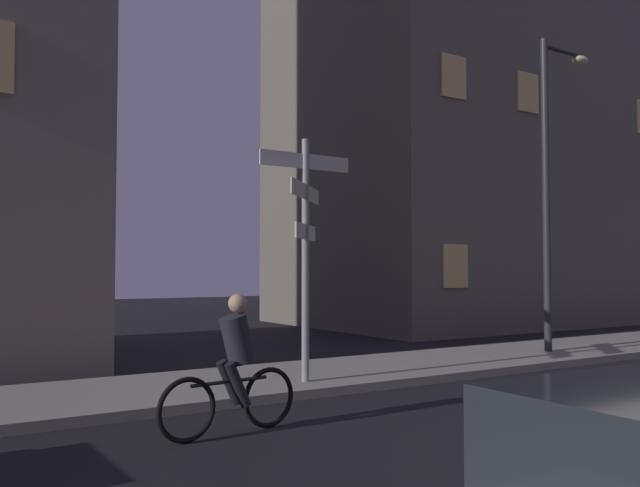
% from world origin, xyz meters
% --- Properties ---
extents(sidewalk_kerb, '(40.00, 2.77, 0.14)m').
position_xyz_m(sidewalk_kerb, '(0.00, 6.25, 0.07)').
color(sidewalk_kerb, gray).
rests_on(sidewalk_kerb, ground_plane).
extents(signpost, '(1.63, 1.27, 3.82)m').
position_xyz_m(signpost, '(-0.81, 5.51, 2.46)').
color(signpost, gray).
rests_on(signpost, sidewalk_kerb).
extents(street_lamp, '(1.56, 0.28, 6.82)m').
position_xyz_m(street_lamp, '(5.80, 6.01, 4.11)').
color(street_lamp, '#2D2D30').
rests_on(street_lamp, sidewalk_kerb).
extents(cyclist, '(1.81, 0.38, 1.61)m').
position_xyz_m(cyclist, '(-2.93, 3.59, 0.75)').
color(cyclist, black).
rests_on(cyclist, ground_plane).
extents(building_right_block, '(12.20, 8.78, 18.80)m').
position_xyz_m(building_right_block, '(11.21, 14.26, 9.40)').
color(building_right_block, '#6B6056').
rests_on(building_right_block, ground_plane).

